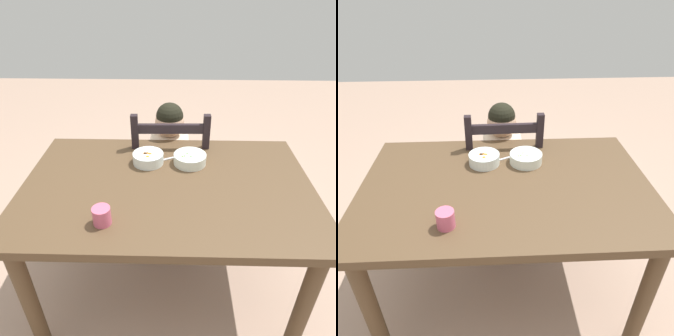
{
  "view_description": "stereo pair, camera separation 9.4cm",
  "coord_description": "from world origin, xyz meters",
  "views": [
    {
      "loc": [
        0.03,
        -1.17,
        1.58
      ],
      "look_at": [
        0.0,
        0.05,
        0.79
      ],
      "focal_mm": 33.75,
      "sensor_mm": 36.0,
      "label": 1
    },
    {
      "loc": [
        -0.06,
        -1.17,
        1.58
      ],
      "look_at": [
        0.0,
        0.05,
        0.79
      ],
      "focal_mm": 33.75,
      "sensor_mm": 36.0,
      "label": 2
    }
  ],
  "objects": [
    {
      "name": "ground_plane",
      "position": [
        0.0,
        0.0,
        0.0
      ],
      "size": [
        8.0,
        8.0,
        0.0
      ],
      "primitive_type": "plane",
      "color": "tan"
    },
    {
      "name": "dining_table",
      "position": [
        0.0,
        0.0,
        0.64
      ],
      "size": [
        1.32,
        0.86,
        0.74
      ],
      "color": "brown",
      "rests_on": "ground"
    },
    {
      "name": "dining_chair",
      "position": [
        0.01,
        0.48,
        0.44
      ],
      "size": [
        0.43,
        0.43,
        0.93
      ],
      "color": "black",
      "rests_on": "ground"
    },
    {
      "name": "child_figure",
      "position": [
        0.0,
        0.47,
        0.62
      ],
      "size": [
        0.32,
        0.31,
        0.94
      ],
      "color": "beige",
      "rests_on": "ground"
    },
    {
      "name": "bowl_of_peas",
      "position": [
        0.11,
        0.18,
        0.77
      ],
      "size": [
        0.16,
        0.16,
        0.05
      ],
      "color": "white",
      "rests_on": "dining_table"
    },
    {
      "name": "bowl_of_carrots",
      "position": [
        -0.1,
        0.18,
        0.77
      ],
      "size": [
        0.15,
        0.15,
        0.06
      ],
      "color": "white",
      "rests_on": "dining_table"
    },
    {
      "name": "spoon",
      "position": [
        -0.03,
        0.2,
        0.75
      ],
      "size": [
        0.13,
        0.08,
        0.01
      ],
      "color": "silver",
      "rests_on": "dining_table"
    },
    {
      "name": "drinking_cup",
      "position": [
        -0.24,
        -0.27,
        0.78
      ],
      "size": [
        0.07,
        0.07,
        0.07
      ],
      "primitive_type": "cylinder",
      "color": "#D85E7E",
      "rests_on": "dining_table"
    }
  ]
}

